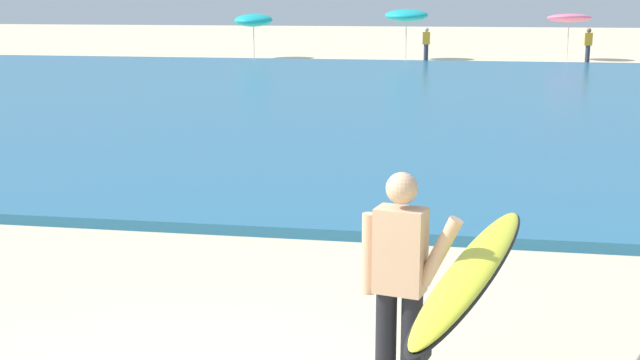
# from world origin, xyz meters

# --- Properties ---
(sea) EXTENTS (120.00, 28.00, 0.14)m
(sea) POSITION_xyz_m (0.00, 18.87, 0.07)
(sea) COLOR teal
(sea) RESTS_ON ground
(surfer_with_board) EXTENTS (1.27, 2.98, 1.73)m
(surfer_with_board) POSITION_xyz_m (1.54, 0.73, 1.04)
(surfer_with_board) COLOR black
(surfer_with_board) RESTS_ON ground
(beach_umbrella_0) EXTENTS (1.84, 1.87, 2.15)m
(beach_umbrella_0) POSITION_xyz_m (-8.49, 34.91, 1.79)
(beach_umbrella_0) COLOR beige
(beach_umbrella_0) RESTS_ON ground
(beach_umbrella_1) EXTENTS (2.02, 2.05, 2.37)m
(beach_umbrella_1) POSITION_xyz_m (-1.21, 35.32, 2.04)
(beach_umbrella_1) COLOR beige
(beach_umbrella_1) RESTS_ON ground
(beach_umbrella_2) EXTENTS (2.03, 2.05, 2.19)m
(beach_umbrella_2) POSITION_xyz_m (6.27, 36.23, 1.92)
(beach_umbrella_2) COLOR beige
(beach_umbrella_2) RESTS_ON ground
(beachgoer_near_row_left) EXTENTS (0.32, 0.20, 1.58)m
(beachgoer_near_row_left) POSITION_xyz_m (-0.14, 32.83, 0.84)
(beachgoer_near_row_left) COLOR #383842
(beachgoer_near_row_left) RESTS_ON ground
(beachgoer_near_row_mid) EXTENTS (0.32, 0.20, 1.58)m
(beachgoer_near_row_mid) POSITION_xyz_m (6.77, 33.08, 0.84)
(beachgoer_near_row_mid) COLOR #383842
(beachgoer_near_row_mid) RESTS_ON ground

